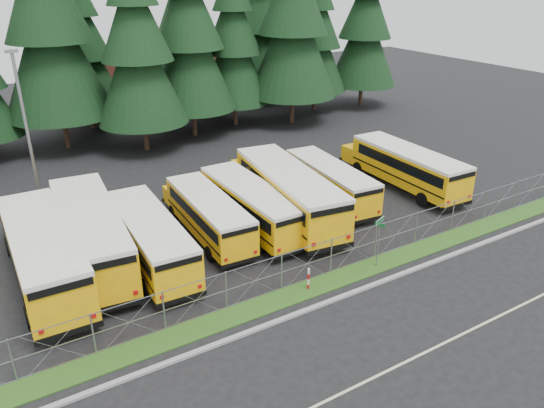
{
  "coord_description": "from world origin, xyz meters",
  "views": [
    {
      "loc": [
        -15.91,
        -19.46,
        14.54
      ],
      "look_at": [
        -1.47,
        4.0,
        2.1
      ],
      "focal_mm": 35.0,
      "sensor_mm": 36.0,
      "label": 1
    }
  ],
  "objects_px": {
    "bus_3": "(207,216)",
    "street_sign": "(379,232)",
    "bus_6": "(327,182)",
    "striped_bollard": "(308,279)",
    "bus_4": "(249,206)",
    "bus_east": "(404,168)",
    "bus_5": "(286,193)",
    "bus_1": "(90,235)",
    "bus_0": "(43,255)",
    "light_standard": "(27,128)",
    "bus_2": "(148,239)"
  },
  "relations": [
    {
      "from": "bus_3",
      "to": "street_sign",
      "type": "relative_size",
      "value": 3.48
    },
    {
      "from": "bus_6",
      "to": "bus_3",
      "type": "bearing_deg",
      "value": -171.88
    },
    {
      "from": "street_sign",
      "to": "striped_bollard",
      "type": "distance_m",
      "value": 4.58
    },
    {
      "from": "bus_4",
      "to": "bus_east",
      "type": "distance_m",
      "value": 12.45
    },
    {
      "from": "bus_5",
      "to": "street_sign",
      "type": "bearing_deg",
      "value": -76.02
    },
    {
      "from": "bus_1",
      "to": "street_sign",
      "type": "xyz_separation_m",
      "value": [
        12.6,
        -8.33,
        0.42
      ]
    },
    {
      "from": "bus_3",
      "to": "bus_5",
      "type": "relative_size",
      "value": 0.79
    },
    {
      "from": "bus_east",
      "to": "bus_1",
      "type": "bearing_deg",
      "value": 179.17
    },
    {
      "from": "bus_1",
      "to": "bus_3",
      "type": "bearing_deg",
      "value": 1.51
    },
    {
      "from": "bus_0",
      "to": "bus_3",
      "type": "height_order",
      "value": "bus_0"
    },
    {
      "from": "bus_east",
      "to": "light_standard",
      "type": "distance_m",
      "value": 24.94
    },
    {
      "from": "bus_4",
      "to": "bus_5",
      "type": "relative_size",
      "value": 0.85
    },
    {
      "from": "bus_4",
      "to": "bus_5",
      "type": "bearing_deg",
      "value": -0.79
    },
    {
      "from": "bus_1",
      "to": "bus_6",
      "type": "height_order",
      "value": "bus_1"
    },
    {
      "from": "bus_4",
      "to": "light_standard",
      "type": "height_order",
      "value": "light_standard"
    },
    {
      "from": "bus_6",
      "to": "light_standard",
      "type": "relative_size",
      "value": 0.98
    },
    {
      "from": "bus_6",
      "to": "striped_bollard",
      "type": "distance_m",
      "value": 11.04
    },
    {
      "from": "bus_1",
      "to": "bus_6",
      "type": "xyz_separation_m",
      "value": [
        15.57,
        -0.05,
        -0.31
      ]
    },
    {
      "from": "bus_3",
      "to": "light_standard",
      "type": "relative_size",
      "value": 0.96
    },
    {
      "from": "bus_0",
      "to": "bus_east",
      "type": "height_order",
      "value": "bus_0"
    },
    {
      "from": "street_sign",
      "to": "bus_2",
      "type": "bearing_deg",
      "value": 146.34
    },
    {
      "from": "bus_6",
      "to": "bus_4",
      "type": "bearing_deg",
      "value": -168.42
    },
    {
      "from": "bus_4",
      "to": "bus_east",
      "type": "bearing_deg",
      "value": -1.12
    },
    {
      "from": "bus_2",
      "to": "bus_6",
      "type": "height_order",
      "value": "bus_2"
    },
    {
      "from": "bus_6",
      "to": "bus_east",
      "type": "relative_size",
      "value": 0.9
    },
    {
      "from": "bus_3",
      "to": "bus_4",
      "type": "relative_size",
      "value": 0.93
    },
    {
      "from": "bus_0",
      "to": "bus_6",
      "type": "height_order",
      "value": "bus_0"
    },
    {
      "from": "light_standard",
      "to": "bus_4",
      "type": "bearing_deg",
      "value": -41.72
    },
    {
      "from": "bus_4",
      "to": "street_sign",
      "type": "distance_m",
      "value": 8.37
    },
    {
      "from": "street_sign",
      "to": "bus_4",
      "type": "bearing_deg",
      "value": 114.5
    },
    {
      "from": "bus_2",
      "to": "light_standard",
      "type": "height_order",
      "value": "light_standard"
    },
    {
      "from": "bus_0",
      "to": "bus_2",
      "type": "distance_m",
      "value": 5.15
    },
    {
      "from": "bus_4",
      "to": "bus_5",
      "type": "height_order",
      "value": "bus_5"
    },
    {
      "from": "bus_3",
      "to": "bus_5",
      "type": "bearing_deg",
      "value": -0.54
    },
    {
      "from": "bus_3",
      "to": "bus_2",
      "type": "bearing_deg",
      "value": -160.46
    },
    {
      "from": "bus_3",
      "to": "light_standard",
      "type": "height_order",
      "value": "light_standard"
    },
    {
      "from": "bus_0",
      "to": "bus_5",
      "type": "distance_m",
      "value": 14.29
    },
    {
      "from": "bus_3",
      "to": "street_sign",
      "type": "distance_m",
      "value": 9.96
    },
    {
      "from": "bus_2",
      "to": "bus_4",
      "type": "distance_m",
      "value": 6.63
    },
    {
      "from": "bus_3",
      "to": "bus_4",
      "type": "height_order",
      "value": "bus_4"
    },
    {
      "from": "bus_1",
      "to": "light_standard",
      "type": "bearing_deg",
      "value": 103.37
    },
    {
      "from": "bus_2",
      "to": "striped_bollard",
      "type": "height_order",
      "value": "bus_2"
    },
    {
      "from": "bus_5",
      "to": "bus_6",
      "type": "height_order",
      "value": "bus_5"
    },
    {
      "from": "bus_1",
      "to": "bus_3",
      "type": "distance_m",
      "value": 6.55
    },
    {
      "from": "street_sign",
      "to": "striped_bollard",
      "type": "bearing_deg",
      "value": 179.21
    },
    {
      "from": "light_standard",
      "to": "bus_6",
      "type": "bearing_deg",
      "value": -26.88
    },
    {
      "from": "bus_0",
      "to": "bus_east",
      "type": "distance_m",
      "value": 24.1
    },
    {
      "from": "bus_1",
      "to": "bus_5",
      "type": "xyz_separation_m",
      "value": [
        11.77,
        -0.78,
        0.01
      ]
    },
    {
      "from": "bus_0",
      "to": "bus_east",
      "type": "bearing_deg",
      "value": 0.69
    },
    {
      "from": "bus_1",
      "to": "striped_bollard",
      "type": "bearing_deg",
      "value": -39.44
    }
  ]
}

